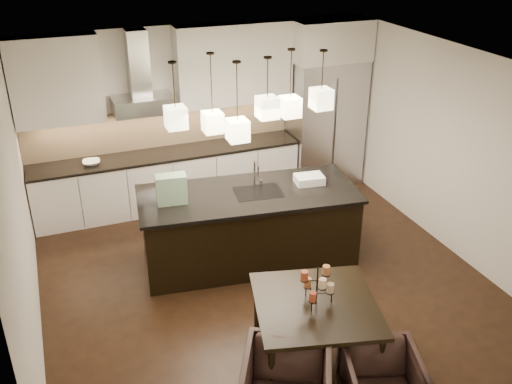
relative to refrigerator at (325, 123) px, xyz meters
name	(u,v)px	position (x,y,z in m)	size (l,w,h in m)	color
floor	(261,277)	(-2.10, -2.38, -1.08)	(5.50, 5.50, 0.02)	black
ceiling	(263,64)	(-2.10, -2.38, 1.73)	(5.50, 5.50, 0.02)	white
wall_back	(199,112)	(-2.10, 0.38, 0.32)	(5.50, 0.02, 2.80)	silver
wall_front	(389,317)	(-2.10, -5.14, 0.32)	(5.50, 0.02, 2.80)	silver
wall_left	(18,221)	(-4.86, -2.38, 0.32)	(0.02, 5.50, 2.80)	silver
wall_right	(450,149)	(0.66, -2.38, 0.32)	(0.02, 5.50, 2.80)	silver
refrigerator	(325,123)	(0.00, 0.00, 0.00)	(1.20, 0.72, 2.15)	#B7B7BA
fridge_panel	(330,40)	(0.00, 0.00, 1.40)	(1.26, 0.72, 0.65)	silver
lower_cabinets	(170,180)	(-2.73, 0.05, -0.64)	(4.21, 0.62, 0.88)	silver
countertop	(168,154)	(-2.73, 0.05, -0.17)	(4.21, 0.66, 0.04)	black
backsplash	(162,127)	(-2.73, 0.35, 0.16)	(4.21, 0.02, 0.63)	tan
upper_cab_left	(56,81)	(-4.20, 0.19, 1.10)	(1.25, 0.35, 1.25)	silver
upper_cab_right	(234,64)	(-1.55, 0.19, 1.10)	(1.86, 0.35, 1.25)	silver
hood_canopy	(143,105)	(-3.03, 0.10, 0.65)	(0.90, 0.52, 0.24)	#B7B7BA
hood_chimney	(138,63)	(-3.03, 0.21, 1.24)	(0.30, 0.28, 0.96)	#B7B7BA
fruit_bowl	(91,163)	(-3.89, 0.00, -0.12)	(0.26, 0.26, 0.06)	silver
island_body	(249,228)	(-2.11, -1.92, -0.59)	(2.78, 1.11, 0.98)	black
island_top	(248,194)	(-2.11, -1.92, -0.08)	(2.86, 1.20, 0.04)	black
faucet	(255,174)	(-1.98, -1.82, 0.16)	(0.11, 0.27, 0.42)	silver
tote_bag	(171,189)	(-3.10, -1.84, 0.14)	(0.38, 0.20, 0.38)	#1A6238
food_container	(309,179)	(-1.24, -1.94, 0.00)	(0.38, 0.27, 0.11)	silver
dining_table	(314,332)	(-2.15, -4.00, -0.71)	(1.23, 1.23, 0.74)	black
candelabra	(317,286)	(-2.15, -4.00, -0.12)	(0.35, 0.35, 0.43)	black
candle_a	(330,288)	(-2.02, -4.04, -0.16)	(0.07, 0.07, 0.10)	beige
candle_b	(308,283)	(-2.19, -3.87, -0.16)	(0.07, 0.07, 0.10)	#BF6F3C
candle_c	(313,297)	(-2.25, -4.10, -0.16)	(0.07, 0.07, 0.10)	#B04528
candle_d	(326,270)	(-2.02, -3.94, 0.00)	(0.07, 0.07, 0.10)	#BF6F3C
candle_e	(305,276)	(-2.27, -3.95, 0.00)	(0.07, 0.07, 0.10)	#B04528
candle_f	(322,283)	(-2.16, -4.13, 0.00)	(0.07, 0.07, 0.10)	beige
armchair_right	(381,382)	(-1.87, -4.84, -0.75)	(0.70, 0.72, 0.66)	black
pendant_a	(176,117)	(-2.99, -1.85, 1.06)	(0.24, 0.24, 0.26)	#FFF3B5
pendant_b	(213,122)	(-2.46, -1.58, 0.85)	(0.24, 0.24, 0.26)	#FFF3B5
pendant_c	(267,107)	(-1.89, -2.03, 1.11)	(0.24, 0.24, 0.26)	#FFF3B5
pendant_d	(290,107)	(-1.46, -1.74, 0.98)	(0.24, 0.24, 0.26)	#FFF3B5
pendant_e	(321,99)	(-1.12, -1.94, 1.11)	(0.24, 0.24, 0.26)	#FFF3B5
pendant_f	(238,130)	(-2.30, -2.10, 0.90)	(0.24, 0.24, 0.26)	#FFF3B5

